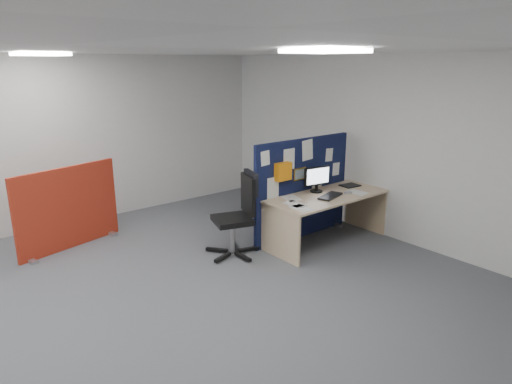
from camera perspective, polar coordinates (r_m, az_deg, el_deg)
floor at (r=4.86m, az=-19.61°, el=-17.08°), size 9.00×9.00×0.00m
ceiling at (r=4.12m, az=-23.22°, el=16.50°), size 9.00×7.00×0.02m
wall_right at (r=7.04m, az=15.97°, el=5.32°), size 0.02×7.00×2.70m
ceiling_lights at (r=4.86m, az=-21.64°, el=16.03°), size 4.10×4.10×0.04m
navy_divider at (r=6.82m, az=5.74°, el=0.48°), size 1.83×0.30×1.51m
main_desk at (r=6.73m, az=8.52°, el=-1.61°), size 1.88×0.84×0.73m
monitor_main at (r=6.72m, az=7.62°, el=1.75°), size 0.43×0.18×0.38m
keyboard at (r=6.55m, az=9.27°, el=-0.50°), size 0.48×0.30×0.02m
mouse at (r=6.75m, az=11.43°, el=-0.09°), size 0.11×0.08×0.03m
paper_tray at (r=7.19m, az=11.66°, el=0.81°), size 0.30×0.25×0.01m
red_divider at (r=6.97m, az=-22.41°, el=-1.95°), size 1.53×0.44×1.17m
office_chair at (r=6.20m, az=-1.98°, el=-2.15°), size 0.76×0.72×1.14m
desk_papers at (r=6.35m, az=7.00°, el=-1.04°), size 1.40×0.73×0.00m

